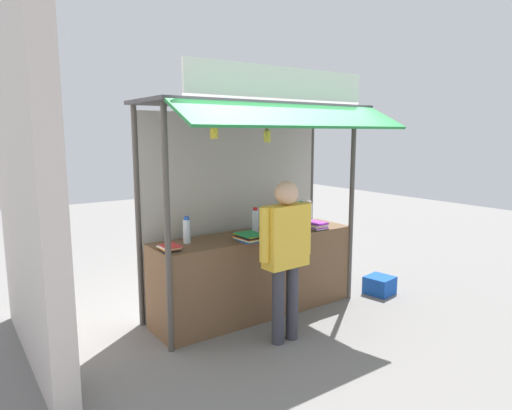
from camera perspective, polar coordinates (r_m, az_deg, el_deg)
The scene contains 17 objects.
ground_plane at distance 5.62m, azimuth 0.00°, elevation -13.35°, with size 20.00×20.00×0.00m, color slate.
stall_counter at distance 5.45m, azimuth 0.00°, elevation -8.67°, with size 2.53×0.64×0.96m, color brown.
stall_structure at distance 5.30m, azimuth -0.73°, elevation 4.31°, with size 2.73×1.50×2.82m.
water_bottle_rear_center at distance 5.43m, azimuth -0.10°, elevation -1.96°, with size 0.08×0.08×0.30m.
water_bottle_center at distance 5.86m, azimuth 4.45°, elevation -1.45°, with size 0.07×0.07×0.24m.
water_bottle_front_left at distance 6.04m, azimuth 5.71°, elevation -0.93°, with size 0.08×0.08×0.29m.
water_bottle_back_right at distance 5.79m, azimuth 6.26°, elevation -1.46°, with size 0.08×0.08×0.27m.
water_bottle_front_right at distance 4.93m, azimuth -8.75°, elevation -3.23°, with size 0.08×0.08×0.29m.
water_bottle_mid_right at distance 5.96m, azimuth 6.72°, elevation -1.02°, with size 0.08×0.08×0.30m.
magazine_stack_left at distance 4.69m, azimuth -10.94°, elevation -5.36°, with size 0.20×0.26×0.05m.
magazine_stack_far_right at distance 5.01m, azimuth -0.84°, elevation -4.07°, with size 0.27×0.33×0.08m.
magazine_stack_far_left at distance 5.66m, azimuth 7.68°, elevation -2.57°, with size 0.22×0.27×0.09m.
banana_bunch_inner_right at distance 4.40m, azimuth -5.36°, elevation 9.17°, with size 0.10×0.09×0.26m.
banana_bunch_rightmost at distance 4.76m, azimuth 1.41°, elevation 8.74°, with size 0.10×0.10×0.30m.
vendor_person at distance 4.57m, azimuth 3.79°, elevation -5.28°, with size 0.64×0.24×1.68m.
plastic_crate at distance 6.38m, azimuth 15.38°, elevation -9.75°, with size 0.34×0.34×0.23m, color #194CB2.
neighbour_wall at distance 4.61m, azimuth -27.14°, elevation 1.66°, with size 0.20×2.40×3.26m, color beige.
Camera 1 is at (-3.00, -4.24, 2.15)m, focal length 31.59 mm.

